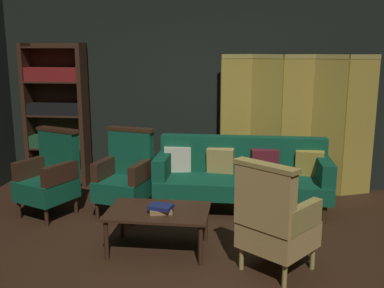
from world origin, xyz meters
name	(u,v)px	position (x,y,z in m)	size (l,w,h in m)	color
ground_plane	(182,257)	(0.00, 0.00, 0.00)	(10.00, 10.00, 0.00)	#331E11
back_wall	(206,89)	(0.00, 2.45, 1.40)	(7.20, 0.10, 2.80)	black
folding_screen	(296,122)	(1.27, 2.22, 0.99)	(2.10, 0.29, 1.90)	#B29338
bookshelf	(57,112)	(-2.15, 2.20, 1.07)	(0.90, 0.32, 2.05)	#382114
velvet_couch	(242,173)	(0.55, 1.46, 0.46)	(2.12, 0.78, 0.88)	#382114
coffee_table	(158,215)	(-0.26, 0.13, 0.37)	(1.00, 0.64, 0.42)	#382114
armchair_gilt_accent	(274,220)	(0.86, -0.18, 0.49)	(0.81, 0.81, 1.04)	tan
armchair_wing_left	(50,176)	(-1.72, 0.93, 0.49)	(0.76, 0.76, 1.04)	#382114
armchair_wing_right	(125,175)	(-0.84, 1.07, 0.49)	(0.69, 0.69, 1.04)	#382114
book_tan_leather	(161,211)	(-0.22, 0.07, 0.44)	(0.21, 0.16, 0.04)	#9E7A47
book_navy_cloth	(161,207)	(-0.22, 0.07, 0.48)	(0.22, 0.16, 0.04)	navy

